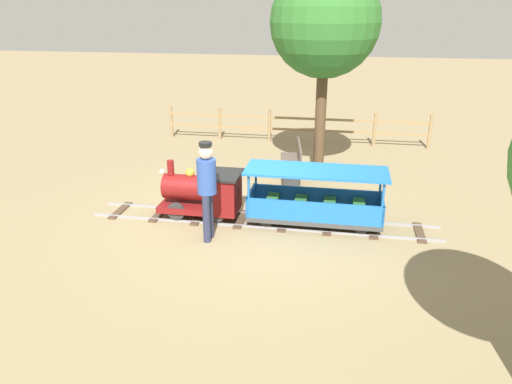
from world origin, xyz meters
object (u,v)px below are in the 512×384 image
Objects in this scene: park_bench at (293,163)px; oak_tree_far at (325,23)px; locomotive at (205,192)px; passenger_car at (315,203)px; conductor_person at (207,184)px.

park_bench is 0.31× the size of oak_tree_far.
passenger_car is at bearing -90.00° from locomotive.
conductor_person is at bearing 161.30° from park_bench.
oak_tree_far is (0.39, -0.52, 2.80)m from park_bench.
oak_tree_far reaches higher than passenger_car.
conductor_person is 4.39m from oak_tree_far.
oak_tree_far is (2.61, -1.83, 2.73)m from locomotive.
locomotive is 0.89× the size of conductor_person.
park_bench is at bearing -30.63° from locomotive.
conductor_person is at bearing -160.86° from locomotive.
conductor_person is 3.25m from park_bench.
oak_tree_far is at bearing -35.01° from locomotive.
conductor_person is 1.21× the size of park_bench.
locomotive is 2.58m from park_bench.
passenger_car is (0.00, -1.93, -0.06)m from locomotive.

